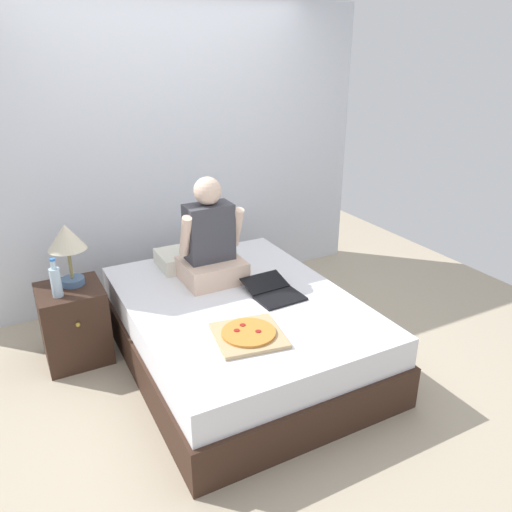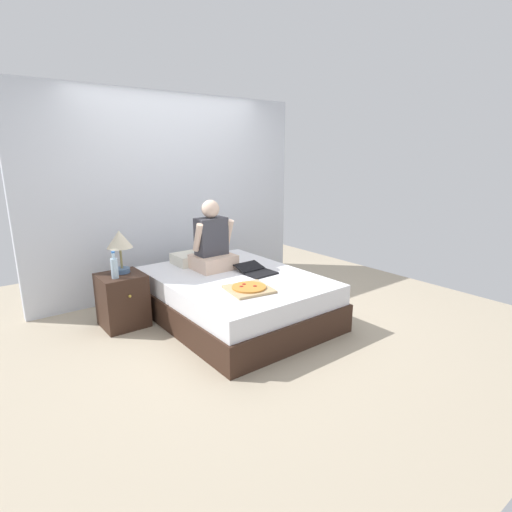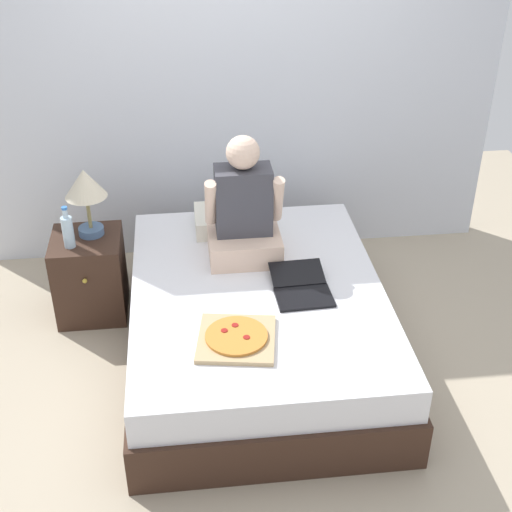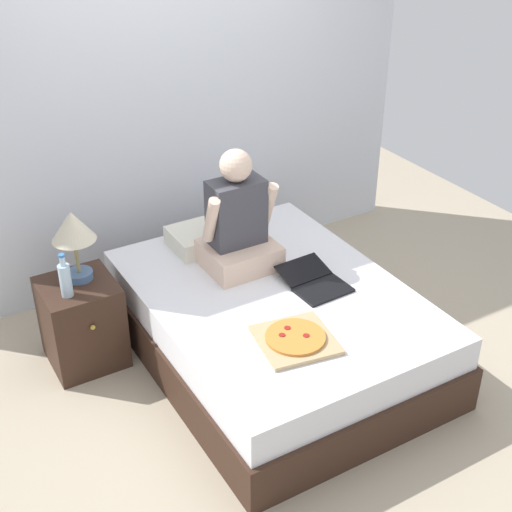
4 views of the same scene
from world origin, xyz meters
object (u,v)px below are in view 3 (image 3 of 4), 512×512
bed (257,322)px  pizza_box (236,338)px  lamp_on_left_nightstand (85,188)px  person_seated (244,213)px  water_bottle (68,231)px  laptop (302,289)px  nightstand_left (90,275)px

bed → pizza_box: pizza_box is taller
lamp_on_left_nightstand → pizza_box: lamp_on_left_nightstand is taller
person_seated → pizza_box: bearing=-98.4°
water_bottle → person_seated: size_ratio=0.35×
lamp_on_left_nightstand → water_bottle: 0.28m
bed → person_seated: (-0.04, 0.38, 0.54)m
water_bottle → pizza_box: bearing=-45.7°
lamp_on_left_nightstand → water_bottle: lamp_on_left_nightstand is taller
bed → laptop: (0.25, -0.08, 0.27)m
bed → person_seated: size_ratio=2.58×
nightstand_left → pizza_box: 1.39m
lamp_on_left_nightstand → laptop: (1.24, -0.71, -0.37)m
water_bottle → laptop: 1.48m
person_seated → laptop: bearing=-58.1°
bed → water_bottle: (-1.11, 0.49, 0.43)m
nightstand_left → pizza_box: size_ratio=1.22×
water_bottle → bed: bearing=-23.8°
nightstand_left → person_seated: size_ratio=0.72×
water_bottle → person_seated: bearing=-5.7°
person_seated → pizza_box: person_seated is taller
bed → laptop: laptop is taller
person_seated → pizza_box: size_ratio=1.70×
water_bottle → laptop: water_bottle is taller
bed → lamp_on_left_nightstand: 1.34m
lamp_on_left_nightstand → person_seated: (0.95, -0.25, -0.10)m
lamp_on_left_nightstand → person_seated: size_ratio=0.58×
lamp_on_left_nightstand → pizza_box: (0.83, -1.11, -0.37)m
nightstand_left → person_seated: person_seated is taller
nightstand_left → pizza_box: (0.87, -1.06, 0.23)m
pizza_box → laptop: bearing=44.1°
bed → person_seated: bearing=95.8°
nightstand_left → person_seated: bearing=-11.2°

